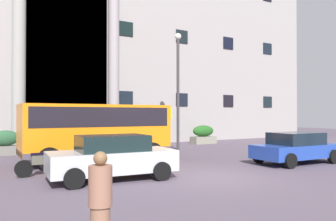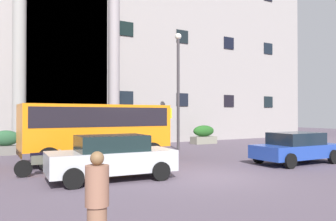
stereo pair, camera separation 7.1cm
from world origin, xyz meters
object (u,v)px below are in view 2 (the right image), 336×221
Objects in this scene: bus_stop_sign at (168,125)px; parked_estate_mid at (112,157)px; motorcycle_far_end at (43,163)px; pedestrian_man_red_shirt at (97,205)px; orange_minibus at (96,128)px; hedge_planter_west at (122,136)px; lamppost_plaza_centre at (178,81)px; hedge_planter_far_west at (68,139)px; hedge_planter_entrance_left at (6,143)px; hedge_planter_east at (204,135)px; parked_sedan_second at (296,148)px.

bus_stop_sign is 0.60× the size of parked_estate_mid.
pedestrian_man_red_shirt is (-0.51, -7.57, 0.36)m from motorcycle_far_end.
orange_minibus reaches higher than parked_estate_mid.
bus_stop_sign is 1.57× the size of pedestrian_man_red_shirt.
hedge_planter_west is 5.02m from lamppost_plaza_centre.
motorcycle_far_end is at bearing 138.68° from parked_estate_mid.
parked_estate_mid is 6.15m from pedestrian_man_red_shirt.
parked_estate_mid is at bearing -43.59° from motorcycle_far_end.
hedge_planter_far_west is 3.29m from hedge_planter_entrance_left.
orange_minibus is 4.32m from parked_estate_mid.
hedge_planter_far_west reaches higher than motorcycle_far_end.
hedge_planter_east is at bearing 77.63° from pedestrian_man_red_shirt.
motorcycle_far_end is (-12.64, -7.55, -0.20)m from hedge_planter_east.
bus_stop_sign is 14.62m from pedestrian_man_red_shirt.
hedge_planter_far_west is at bearing -178.46° from hedge_planter_east.
parked_estate_mid is (-0.80, -9.18, 0.01)m from hedge_planter_far_west.
lamppost_plaza_centre is (-1.44, 7.54, 3.51)m from parked_sedan_second.
bus_stop_sign is 1.31× the size of motorcycle_far_end.
pedestrian_man_red_shirt is 16.00m from lamppost_plaza_centre.
pedestrian_man_red_shirt reaches higher than motorcycle_far_end.
pedestrian_man_red_shirt is (-3.21, -9.84, -0.76)m from orange_minibus.
hedge_planter_far_west is at bearing 91.29° from orange_minibus.
motorcycle_far_end is at bearing -150.46° from lamppost_plaza_centre.
hedge_planter_west is at bearing 52.62° from motorcycle_far_end.
hedge_planter_far_west reaches higher than hedge_planter_entrance_left.
motorcycle_far_end is (-1.87, 1.89, -0.30)m from parked_estate_mid.
parked_estate_mid reaches higher than motorcycle_far_end.
hedge_planter_entrance_left is (-3.29, 0.08, -0.11)m from hedge_planter_far_west.
pedestrian_man_red_shirt is (-2.38, -5.67, 0.06)m from parked_estate_mid.
orange_minibus reaches higher than hedge_planter_far_west.
orange_minibus is 11.29m from hedge_planter_east.
parked_estate_mid reaches higher than hedge_planter_east.
hedge_planter_far_west is at bearing -175.06° from hedge_planter_west.
hedge_planter_east is at bearing 28.90° from orange_minibus.
hedge_planter_west reaches higher than hedge_planter_east.
hedge_planter_west is at bearing 179.68° from hedge_planter_east.
hedge_planter_east is 14.33m from parked_estate_mid.
hedge_planter_west is at bearing 4.94° from hedge_planter_far_west.
pedestrian_man_red_shirt is at bearing -102.09° from hedge_planter_far_west.
hedge_planter_entrance_left is (-8.40, 2.91, -0.94)m from bus_stop_sign.
lamppost_plaza_centre is (6.11, 2.72, 2.65)m from orange_minibus.
orange_minibus reaches higher than pedestrian_man_red_shirt.
motorcycle_far_end is (-10.24, 2.55, -0.25)m from parked_sedan_second.
pedestrian_man_red_shirt is at bearing -131.03° from hedge_planter_east.
lamppost_plaza_centre reaches higher than pedestrian_man_red_shirt.
bus_stop_sign reaches higher than parked_sedan_second.
lamppost_plaza_centre reaches higher than parked_estate_mid.
bus_stop_sign is at bearing -152.43° from lamppost_plaza_centre.
lamppost_plaza_centre is at bearing 27.57° from bus_stop_sign.
parked_sedan_second is at bearing -103.34° from hedge_planter_east.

